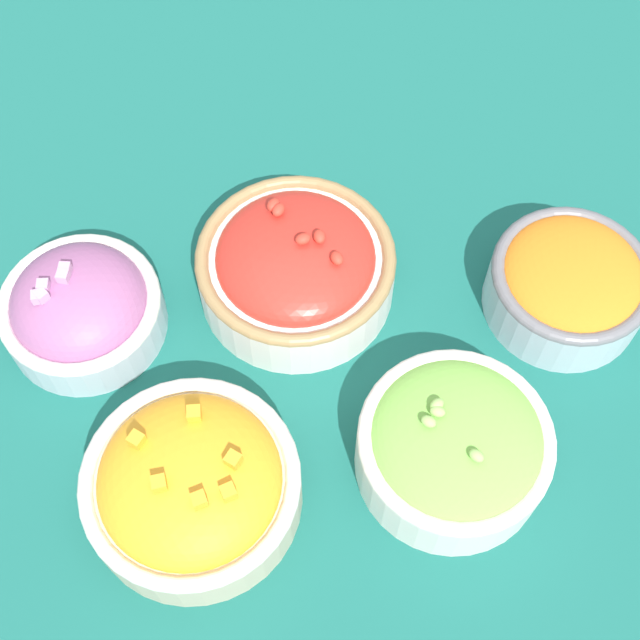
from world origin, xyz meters
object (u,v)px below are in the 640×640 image
bowl_squash (192,484)px  bowl_lettuce (454,446)px  bowl_carrots (568,282)px  bowl_cherry_tomatoes (296,266)px  bowl_red_onion (81,308)px

bowl_squash → bowl_lettuce: (0.20, -0.00, 0.00)m
bowl_carrots → bowl_lettuce: (-0.13, -0.13, 0.00)m
bowl_lettuce → bowl_carrots: bearing=45.0°
bowl_cherry_tomatoes → bowl_lettuce: bowl_cherry_tomatoes is taller
bowl_lettuce → bowl_cherry_tomatoes: bearing=118.1°
bowl_squash → bowl_red_onion: size_ratio=1.22×
bowl_cherry_tomatoes → bowl_squash: 0.21m
bowl_carrots → bowl_squash: bearing=-158.9°
bowl_red_onion → bowl_carrots: bearing=-5.7°
bowl_squash → bowl_red_onion: 0.19m
bowl_cherry_tomatoes → bowl_lettuce: size_ratio=1.14×
bowl_cherry_tomatoes → bowl_red_onion: (-0.18, -0.01, -0.00)m
bowl_cherry_tomatoes → bowl_carrots: size_ratio=1.25×
bowl_squash → bowl_lettuce: size_ratio=1.11×
bowl_cherry_tomatoes → bowl_red_onion: bearing=-176.9°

